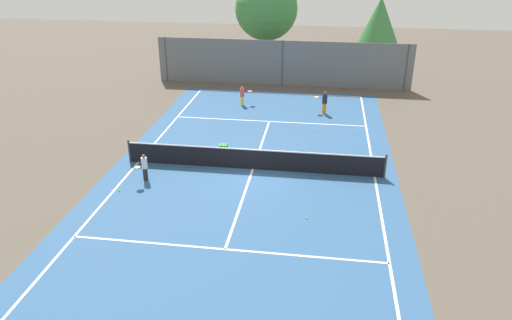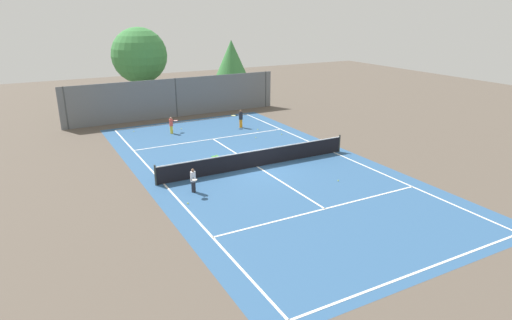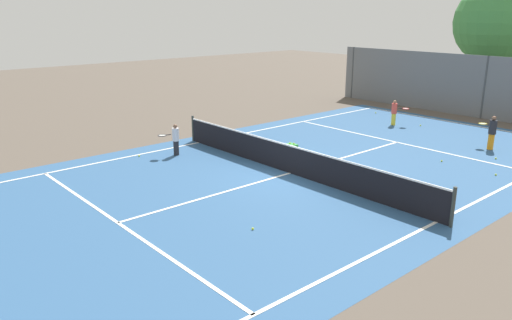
% 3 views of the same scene
% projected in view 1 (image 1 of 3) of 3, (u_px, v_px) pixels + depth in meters
% --- Properties ---
extents(ground_plane, '(80.00, 80.00, 0.00)m').
position_uv_depth(ground_plane, '(253.00, 169.00, 22.44)').
color(ground_plane, brown).
extents(court_surface, '(13.00, 25.00, 0.01)m').
position_uv_depth(court_surface, '(253.00, 169.00, 22.44)').
color(court_surface, '#2D5684').
rests_on(court_surface, ground_plane).
extents(tennis_net, '(11.90, 0.10, 1.10)m').
position_uv_depth(tennis_net, '(253.00, 159.00, 22.23)').
color(tennis_net, '#333833').
rests_on(tennis_net, ground_plane).
extents(perimeter_fence, '(18.00, 0.12, 3.20)m').
position_uv_depth(perimeter_fence, '(282.00, 63.00, 34.35)').
color(perimeter_fence, slate).
rests_on(perimeter_fence, ground_plane).
extents(tree_0, '(4.76, 4.76, 7.12)m').
position_uv_depth(tree_0, '(266.00, 9.00, 37.06)').
color(tree_0, brown).
rests_on(tree_0, ground_plane).
extents(tree_1, '(3.20, 3.20, 5.84)m').
position_uv_depth(tree_1, '(379.00, 22.00, 35.56)').
color(tree_1, brown).
rests_on(tree_1, ground_plane).
extents(player_0, '(0.80, 0.65, 1.22)m').
position_uv_depth(player_0, '(243.00, 95.00, 30.69)').
color(player_0, yellow).
rests_on(player_0, ground_plane).
extents(player_1, '(0.87, 0.56, 1.37)m').
position_uv_depth(player_1, '(324.00, 102.00, 29.20)').
color(player_1, orange).
rests_on(player_1, ground_plane).
extents(player_2, '(0.45, 0.85, 1.22)m').
position_uv_depth(player_2, '(144.00, 167.00, 21.18)').
color(player_2, '#232328').
rests_on(player_2, ground_plane).
extents(ball_crate, '(0.40, 0.37, 0.43)m').
position_uv_depth(ball_crate, '(223.00, 148.00, 24.24)').
color(ball_crate, green).
rests_on(ball_crate, ground_plane).
extents(tennis_ball_0, '(0.07, 0.07, 0.07)m').
position_uv_depth(tennis_ball_0, '(283.00, 151.00, 24.29)').
color(tennis_ball_0, '#CCE533').
rests_on(tennis_ball_0, ground_plane).
extents(tennis_ball_1, '(0.07, 0.07, 0.07)m').
position_uv_depth(tennis_ball_1, '(213.00, 95.00, 32.82)').
color(tennis_ball_1, '#CCE533').
rests_on(tennis_ball_1, ground_plane).
extents(tennis_ball_2, '(0.07, 0.07, 0.07)m').
position_uv_depth(tennis_ball_2, '(302.00, 150.00, 24.42)').
color(tennis_ball_2, '#CCE533').
rests_on(tennis_ball_2, ground_plane).
extents(tennis_ball_3, '(0.07, 0.07, 0.07)m').
position_uv_depth(tennis_ball_3, '(337.00, 120.00, 28.26)').
color(tennis_ball_3, '#CCE533').
rests_on(tennis_ball_3, ground_plane).
extents(tennis_ball_4, '(0.07, 0.07, 0.07)m').
position_uv_depth(tennis_ball_4, '(354.00, 134.00, 26.38)').
color(tennis_ball_4, '#CCE533').
rests_on(tennis_ball_4, ground_plane).
extents(tennis_ball_5, '(0.07, 0.07, 0.07)m').
position_uv_depth(tennis_ball_5, '(307.00, 218.00, 18.49)').
color(tennis_ball_5, '#CCE533').
rests_on(tennis_ball_5, ground_plane).
extents(tennis_ball_6, '(0.07, 0.07, 0.07)m').
position_uv_depth(tennis_ball_6, '(119.00, 191.00, 20.47)').
color(tennis_ball_6, '#CCE533').
rests_on(tennis_ball_6, ground_plane).
extents(tennis_ball_7, '(0.07, 0.07, 0.07)m').
position_uv_depth(tennis_ball_7, '(316.00, 131.00, 26.75)').
color(tennis_ball_7, '#CCE533').
rests_on(tennis_ball_7, ground_plane).
extents(tennis_ball_8, '(0.07, 0.07, 0.07)m').
position_uv_depth(tennis_ball_8, '(333.00, 153.00, 24.02)').
color(tennis_ball_8, '#CCE533').
rests_on(tennis_ball_8, ground_plane).
extents(tennis_ball_9, '(0.07, 0.07, 0.07)m').
position_uv_depth(tennis_ball_9, '(260.00, 101.00, 31.53)').
color(tennis_ball_9, '#CCE533').
rests_on(tennis_ball_9, ground_plane).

